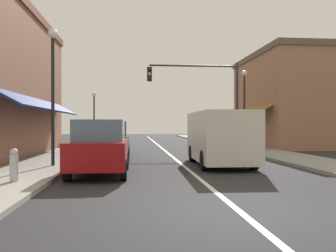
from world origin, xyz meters
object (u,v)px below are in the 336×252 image
object	(u,v)px
traffic_signal_mast_arm	(206,89)
fire_hydrant	(14,165)
parked_car_nearest_left	(100,148)
van_in_lane	(220,137)
street_lamp_left_near	(53,75)
street_lamp_left_far	(94,108)
parked_car_second_left	(110,141)
street_lamp_right_mid	(244,97)
parked_car_third_left	(111,138)

from	to	relation	value
traffic_signal_mast_arm	fire_hydrant	xyz separation A→B (m)	(-7.79, -13.44, -3.39)
parked_car_nearest_left	fire_hydrant	bearing A→B (deg)	-135.59
traffic_signal_mast_arm	parked_car_nearest_left	bearing A→B (deg)	-116.61
parked_car_nearest_left	traffic_signal_mast_arm	bearing A→B (deg)	63.78
parked_car_nearest_left	fire_hydrant	xyz separation A→B (m)	(-2.06, -1.99, -0.33)
fire_hydrant	van_in_lane	bearing A→B (deg)	33.31
street_lamp_left_near	street_lamp_left_far	size ratio (longest dim) A/B	1.19
parked_car_nearest_left	parked_car_second_left	world-z (taller)	same
parked_car_nearest_left	parked_car_second_left	distance (m)	5.11
parked_car_nearest_left	van_in_lane	world-z (taller)	van_in_lane
street_lamp_left_near	street_lamp_right_mid	size ratio (longest dim) A/B	1.02
traffic_signal_mast_arm	street_lamp_left_near	size ratio (longest dim) A/B	1.16
parked_car_second_left	parked_car_third_left	size ratio (longest dim) A/B	0.99
street_lamp_right_mid	street_lamp_left_far	bearing A→B (deg)	141.89
parked_car_third_left	van_in_lane	bearing A→B (deg)	-57.88
traffic_signal_mast_arm	street_lamp_right_mid	distance (m)	2.52
parked_car_second_left	street_lamp_right_mid	bearing A→B (deg)	34.13
parked_car_nearest_left	parked_car_second_left	bearing A→B (deg)	90.35
van_in_lane	fire_hydrant	bearing A→B (deg)	-145.39
van_in_lane	street_lamp_right_mid	distance (m)	9.30
van_in_lane	street_lamp_right_mid	world-z (taller)	street_lamp_right_mid
parked_car_nearest_left	street_lamp_right_mid	size ratio (longest dim) A/B	0.81
street_lamp_left_near	fire_hydrant	xyz separation A→B (m)	(-0.19, -3.82, -2.88)
parked_car_nearest_left	parked_car_third_left	bearing A→B (deg)	91.56
parked_car_nearest_left	street_lamp_left_far	bearing A→B (deg)	96.93
van_in_lane	street_lamp_left_near	world-z (taller)	street_lamp_left_near
parked_car_nearest_left	van_in_lane	bearing A→B (deg)	27.64
parked_car_nearest_left	van_in_lane	distance (m)	5.05
parked_car_second_left	street_lamp_right_mid	distance (m)	10.06
street_lamp_right_mid	fire_hydrant	distance (m)	16.40
street_lamp_left_far	street_lamp_left_near	bearing A→B (deg)	-89.11
parked_car_third_left	street_lamp_left_near	size ratio (longest dim) A/B	0.81
traffic_signal_mast_arm	street_lamp_left_far	world-z (taller)	traffic_signal_mast_arm
street_lamp_left_near	fire_hydrant	bearing A→B (deg)	-92.81
parked_car_third_left	street_lamp_left_near	distance (m)	8.11
fire_hydrant	street_lamp_left_near	bearing A→B (deg)	87.19
van_in_lane	traffic_signal_mast_arm	distance (m)	9.64
street_lamp_left_far	street_lamp_right_mid	bearing A→B (deg)	-38.11
street_lamp_left_near	street_lamp_left_far	xyz separation A→B (m)	(-0.26, 16.76, -0.47)
parked_car_second_left	fire_hydrant	size ratio (longest dim) A/B	4.72
traffic_signal_mast_arm	fire_hydrant	size ratio (longest dim) A/B	6.87
parked_car_nearest_left	parked_car_third_left	distance (m)	9.35
van_in_lane	street_lamp_left_far	world-z (taller)	street_lamp_left_far
parked_car_nearest_left	van_in_lane	xyz separation A→B (m)	(4.49, 2.31, 0.27)
van_in_lane	street_lamp_right_mid	bearing A→B (deg)	68.07
parked_car_nearest_left	parked_car_second_left	size ratio (longest dim) A/B	1.00
parked_car_nearest_left	parked_car_third_left	size ratio (longest dim) A/B	0.99
street_lamp_left_far	fire_hydrant	bearing A→B (deg)	-89.80
van_in_lane	fire_hydrant	xyz separation A→B (m)	(-6.54, -4.30, -0.60)
van_in_lane	street_lamp_right_mid	size ratio (longest dim) A/B	1.03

